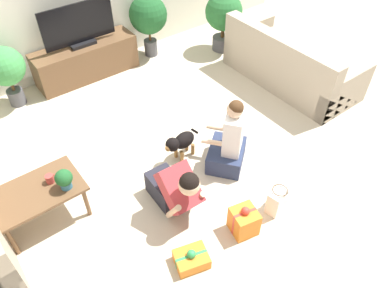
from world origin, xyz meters
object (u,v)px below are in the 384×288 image
Objects in this scene: potted_plant_back_right at (148,17)px; gift_box_a at (191,259)px; potted_plant_corner_right at (224,15)px; person_sitting at (229,143)px; dog at (181,142)px; gift_bag_a at (278,200)px; potted_plant_back_left at (5,69)px; mug at (50,179)px; coffee_table at (37,194)px; person_kneeling at (175,188)px; tabletop_plant at (64,179)px; sofa_right at (289,65)px; gift_box_b at (244,221)px; tv_console at (86,61)px; tv at (79,27)px.

potted_plant_back_right is 3.98m from gift_box_a.
potted_plant_corner_right is 1.23m from potted_plant_back_right.
person_sitting reaches higher than dog.
potted_plant_back_left is at bearing 113.96° from gift_bag_a.
potted_plant_back_left is 2.17m from mug.
coffee_table is 0.87× the size of potted_plant_back_right.
mug is at bearing -102.79° from dog.
person_kneeling is 0.77m from dog.
tabletop_plant is (-1.74, 1.23, 0.43)m from gift_bag_a.
gift_box_b is (-2.38, -1.57, -0.14)m from sofa_right.
gift_bag_a is at bearing -34.30° from coffee_table.
gift_bag_a is at bearing -120.86° from potted_plant_corner_right.
tv_console is at bearing 54.81° from coffee_table.
tv is 2.71m from tabletop_plant.
person_sitting is at bearing 34.45° from gift_box_a.
tv_console is 1.78× the size of potted_plant_back_left.
gift_bag_a is at bearing -34.90° from person_kneeling.
potted_plant_corner_right is (2.21, -0.63, 0.34)m from tv_console.
tv is 3.02× the size of gift_box_b.
sofa_right reaches higher than tv_console.
potted_plant_back_left reaches higher than dog.
tabletop_plant reaches higher than tv_console.
gift_bag_a is at bearing 49.36° from person_sitting.
tv_console is 1.68× the size of person_sitting.
tv_console is at bearing 0.00° from tv.
tv is 1.17× the size of person_sitting.
person_sitting is at bearing -12.66° from tabletop_plant.
gift_box_b is at bearing -90.45° from tv_console.
dog is (-1.05, -2.30, -0.42)m from potted_plant_back_right.
gift_box_a is at bearing -117.24° from potted_plant_back_right.
gift_box_b is at bearing -2.12° from gift_box_a.
gift_box_a is (0.46, -3.50, -0.51)m from potted_plant_back_left.
tv is 4.87× the size of tabletop_plant.
person_kneeling reaches higher than gift_bag_a.
person_kneeling is at bearing -32.90° from tabletop_plant.
potted_plant_back_left is (-3.34, 0.58, -0.03)m from potted_plant_corner_right.
gift_bag_a is (0.44, -3.59, -0.66)m from tv.
dog is 1.43× the size of gift_box_b.
dog is at bearing -114.55° from potted_plant_back_right.
coffee_table reaches higher than gift_box_b.
dog reaches higher than gift_box_b.
gift_box_a is at bearing 117.14° from sofa_right.
person_sitting is (0.89, 0.18, -0.01)m from person_kneeling.
tv_console is 1.44× the size of tv.
coffee_table is 0.35m from tabletop_plant.
dog is (1.65, -0.13, -0.14)m from coffee_table.
potted_plant_back_right reaches higher than coffee_table.
person_kneeling is 2.11× the size of gift_box_a.
gift_box_a is at bearing -100.68° from tv_console.
coffee_table is 2.22m from potted_plant_back_left.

